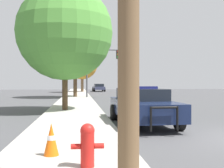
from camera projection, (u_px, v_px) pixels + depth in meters
sidewalk_left at (71, 141)px, 7.61m from camera, size 3.00×110.00×0.13m
police_car at (142, 105)px, 11.03m from camera, size 2.17×5.01×1.50m
fire_hydrant at (87, 144)px, 5.10m from camera, size 0.60×0.26×0.79m
traffic_light at (100, 63)px, 28.40m from camera, size 3.38×0.35×4.95m
car_background_distant at (99, 87)px, 48.86m from camera, size 2.11×4.61×1.33m
tree_sidewalk_mid at (75, 43)px, 29.23m from camera, size 5.97×5.97×8.63m
tree_sidewalk_far at (82, 64)px, 44.12m from camera, size 4.85×4.85×6.79m
tree_sidewalk_near at (65, 32)px, 15.52m from camera, size 5.32×5.32×6.95m
traffic_cone at (51, 139)px, 5.89m from camera, size 0.32×0.32×0.68m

